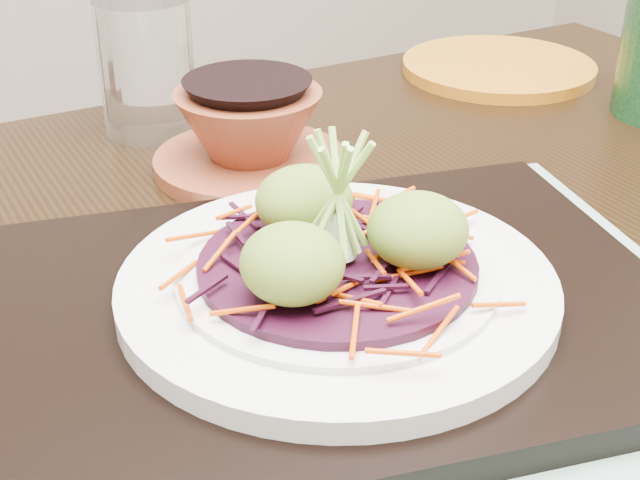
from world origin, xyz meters
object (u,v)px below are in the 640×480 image
dining_table (297,440)px  serving_tray (337,309)px  terracotta_bowl_set (249,135)px  white_plate (337,284)px  yellow_plate (498,67)px  water_glass (147,67)px

dining_table → serving_tray: size_ratio=3.19×
dining_table → terracotta_bowl_set: (0.06, 0.20, 0.12)m
dining_table → white_plate: size_ratio=4.91×
terracotta_bowl_set → yellow_plate: (0.32, 0.10, -0.02)m
serving_tray → white_plate: white_plate is taller
dining_table → white_plate: white_plate is taller
serving_tray → white_plate: 0.02m
white_plate → serving_tray: bearing=180.0°
white_plate → terracotta_bowl_set: terracotta_bowl_set is taller
white_plate → yellow_plate: bearing=41.2°
yellow_plate → white_plate: bearing=-138.8°
white_plate → yellow_plate: size_ratio=1.26×
water_glass → white_plate: bearing=-90.9°
serving_tray → white_plate: size_ratio=1.54×
water_glass → terracotta_bowl_set: water_glass is taller
water_glass → serving_tray: bearing=-90.9°
dining_table → water_glass: size_ratio=10.66×
dining_table → serving_tray: serving_tray is taller
serving_tray → terracotta_bowl_set: size_ratio=2.30×
white_plate → terracotta_bowl_set: 0.23m
dining_table → yellow_plate: 0.49m
white_plate → yellow_plate: 0.48m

